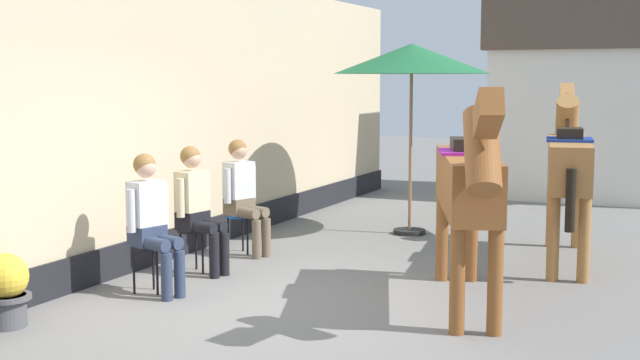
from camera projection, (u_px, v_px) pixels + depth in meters
name	position (u px, v px, depth m)	size (l,w,h in m)	color
ground_plane	(408.00, 250.00, 10.73)	(40.00, 40.00, 0.00)	slate
pub_facade_wall	(165.00, 128.00, 10.22)	(0.34, 14.00, 3.40)	#CCB793
distant_cottage	(590.00, 96.00, 15.45)	(3.40, 2.60, 3.50)	silver
seated_visitor_near	(151.00, 216.00, 8.46)	(0.61, 0.48, 1.39)	black
seated_visitor_middle	(197.00, 203.00, 9.38)	(0.61, 0.48, 1.39)	black
seated_visitor_far	(243.00, 191.00, 10.39)	(0.61, 0.48, 1.39)	#194C99
saddled_horse_near	(468.00, 184.00, 7.89)	(1.27, 2.87, 2.06)	brown
saddled_horse_far	(568.00, 162.00, 9.97)	(0.80, 2.98, 2.06)	#9E6B38
flower_planter_near	(5.00, 289.00, 7.37)	(0.43, 0.43, 0.64)	#4C4C51
cafe_parasol	(412.00, 60.00, 11.56)	(2.10, 2.10, 2.58)	black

